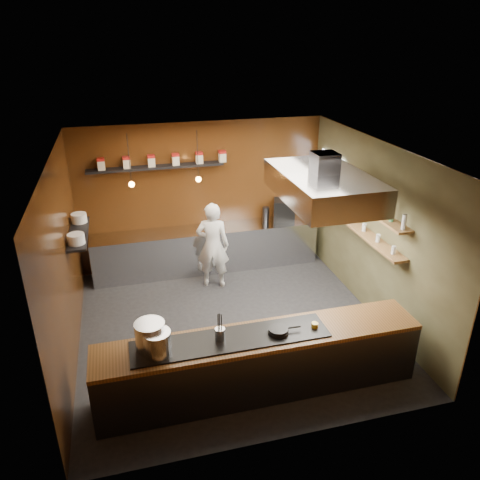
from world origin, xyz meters
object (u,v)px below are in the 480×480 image
object	(u,v)px
stockpot_large	(150,336)
espresso_machine	(284,210)
chef	(213,245)
stockpot_small	(157,343)
extractor_hood	(323,186)

from	to	relation	value
stockpot_large	espresso_machine	xyz separation A→B (m)	(3.12, 3.78, -0.01)
espresso_machine	stockpot_large	bearing A→B (deg)	-110.63
espresso_machine	chef	xyz separation A→B (m)	(-1.71, -0.79, -0.27)
stockpot_large	stockpot_small	world-z (taller)	stockpot_large
espresso_machine	chef	world-z (taller)	chef
stockpot_small	espresso_machine	distance (m)	4.96
extractor_hood	stockpot_large	xyz separation A→B (m)	(-2.72, -1.14, -1.38)
stockpot_large	espresso_machine	size ratio (longest dim) A/B	0.87
stockpot_large	espresso_machine	distance (m)	4.90
stockpot_small	stockpot_large	bearing A→B (deg)	117.43
stockpot_large	chef	distance (m)	3.31
chef	espresso_machine	bearing A→B (deg)	-138.09
extractor_hood	stockpot_small	xyz separation A→B (m)	(-2.65, -1.28, -1.40)
extractor_hood	stockpot_large	world-z (taller)	extractor_hood
stockpot_small	chef	distance (m)	3.40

